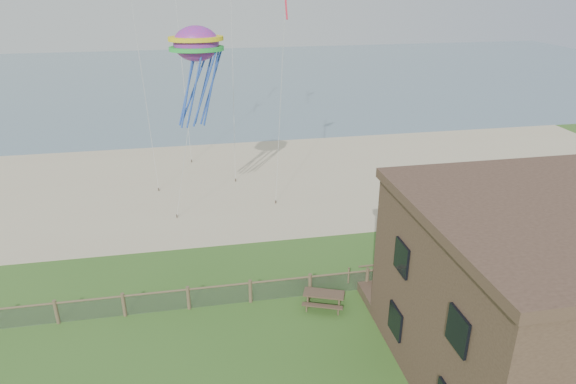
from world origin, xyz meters
name	(u,v)px	position (x,y,z in m)	size (l,w,h in m)	color
sand_beach	(226,183)	(0.00, 22.00, 0.00)	(72.00, 20.00, 0.02)	#C5B28E
ocean	(204,78)	(0.00, 66.00, 0.00)	(160.00, 68.00, 0.02)	slate
chainlink_fence	(250,292)	(0.00, 6.00, 0.55)	(36.20, 0.20, 1.25)	brown
motel_deck	(502,282)	(13.00, 5.00, 0.25)	(15.00, 2.00, 0.50)	brown
picnic_table	(324,299)	(3.46, 5.00, 0.41)	(1.95, 1.48, 0.83)	brown
octopus_kite	(198,73)	(-1.70, 13.39, 10.01)	(2.93, 2.07, 6.04)	#FF283E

